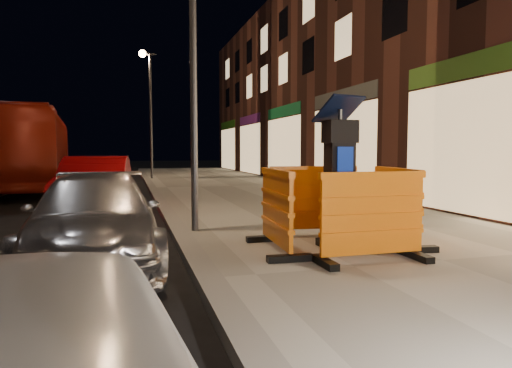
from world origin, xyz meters
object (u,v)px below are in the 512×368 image
object	(u,v)px
barrier_front	(373,217)
barrier_bldgside	(396,206)
car_red	(97,214)
barrier_back	(313,201)
barrier_kerbside	(277,210)
car_silver	(96,262)
parking_kiosk	(339,177)
bus_doubledecker	(29,190)

from	to	relation	value
barrier_front	barrier_bldgside	world-z (taller)	same
barrier_front	barrier_bldgside	size ratio (longest dim) A/B	1.00
barrier_bldgside	car_red	distance (m)	7.39
barrier_back	barrier_kerbside	size ratio (longest dim) A/B	1.00
barrier_kerbside	car_silver	size ratio (longest dim) A/B	0.35
parking_kiosk	bus_doubledecker	xyz separation A→B (m)	(-6.69, 13.47, -1.17)
barrier_front	car_silver	size ratio (longest dim) A/B	0.35
car_red	bus_doubledecker	distance (m)	8.33
parking_kiosk	car_red	size ratio (longest dim) A/B	0.48
barrier_bldgside	car_silver	world-z (taller)	barrier_bldgside
car_silver	barrier_bldgside	bearing A→B (deg)	-8.94
barrier_front	barrier_back	world-z (taller)	same
car_silver	bus_doubledecker	distance (m)	13.28
car_red	bus_doubledecker	world-z (taller)	bus_doubledecker
barrier_bldgside	car_red	world-z (taller)	barrier_bldgside
barrier_front	car_red	size ratio (longest dim) A/B	0.34
barrier_back	bus_doubledecker	bearing A→B (deg)	126.03
barrier_front	car_silver	distance (m)	3.79
barrier_back	parking_kiosk	bearing A→B (deg)	-82.10
parking_kiosk	bus_doubledecker	size ratio (longest dim) A/B	0.18
car_red	bus_doubledecker	bearing A→B (deg)	114.23
parking_kiosk	barrier_front	size ratio (longest dim) A/B	1.40
barrier_bldgside	bus_doubledecker	size ratio (longest dim) A/B	0.13
car_red	barrier_front	bearing A→B (deg)	-57.72
barrier_front	bus_doubledecker	world-z (taller)	bus_doubledecker
barrier_front	barrier_kerbside	bearing A→B (deg)	134.90
barrier_bldgside	bus_doubledecker	distance (m)	15.51
barrier_front	car_red	xyz separation A→B (m)	(-3.70, 6.64, -0.72)
car_silver	car_red	world-z (taller)	car_red
barrier_kerbside	bus_doubledecker	size ratio (longest dim) A/B	0.13
parking_kiosk	car_silver	size ratio (longest dim) A/B	0.49
barrier_kerbside	car_silver	world-z (taller)	barrier_kerbside
car_red	barrier_kerbside	bearing A→B (deg)	-61.05
parking_kiosk	barrier_back	distance (m)	1.05
barrier_back	car_red	size ratio (longest dim) A/B	0.34
parking_kiosk	barrier_kerbside	distance (m)	1.05
barrier_back	barrier_bldgside	size ratio (longest dim) A/B	1.00
car_silver	car_red	bearing A→B (deg)	92.74
parking_kiosk	bus_doubledecker	distance (m)	15.09
barrier_bldgside	car_red	xyz separation A→B (m)	(-4.65, 5.69, -0.72)
bus_doubledecker	barrier_back	bearing A→B (deg)	-66.98
barrier_back	car_silver	world-z (taller)	barrier_back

